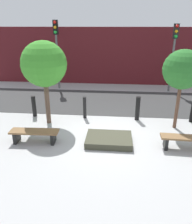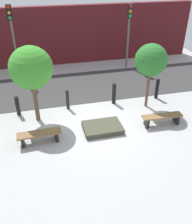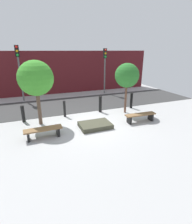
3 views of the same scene
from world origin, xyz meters
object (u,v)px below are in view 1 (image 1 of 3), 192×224
object	(u,v)px
tree_behind_right_bench	(183,70)
traffic_light_mid_west	(174,46)
bench_left	(35,134)
traffic_light_west	(56,43)
tree_behind_left_bench	(44,65)
bollard_far_left	(34,106)
bench_right	(188,140)
planter_bed	(109,140)
bollard_left	(85,108)
bollard_center	(138,108)

from	to	relation	value
tree_behind_right_bench	traffic_light_mid_west	bearing A→B (deg)	80.58
bench_left	tree_behind_right_bench	size ratio (longest dim) A/B	0.55
traffic_light_west	tree_behind_left_bench	bearing A→B (deg)	-80.58
tree_behind_left_bench	bollard_far_left	bearing A→B (deg)	142.81
tree_behind_right_bench	traffic_light_mid_west	xyz separation A→B (m)	(0.83, 5.00, 0.36)
bench_right	planter_bed	world-z (taller)	bench_right
planter_bed	bollard_left	xyz separation A→B (m)	(-1.09, 2.00, 0.35)
tree_behind_left_bench	bollard_center	xyz separation A→B (m)	(3.57, 0.61, -1.83)
tree_behind_left_bench	traffic_light_mid_west	size ratio (longest dim) A/B	0.85
tree_behind_left_bench	traffic_light_mid_west	xyz separation A→B (m)	(5.78, 5.00, 0.25)
bollard_far_left	bench_right	bearing A→B (deg)	-20.92
tree_behind_right_bench	traffic_light_west	world-z (taller)	traffic_light_west
tree_behind_left_bench	bollard_center	distance (m)	4.06
bollard_far_left	bollard_center	size ratio (longest dim) A/B	0.89
bench_left	traffic_light_west	xyz separation A→B (m)	(-0.83, 6.59, 2.39)
bench_right	tree_behind_left_bench	xyz separation A→B (m)	(-4.95, 1.59, 2.01)
bench_left	bench_right	xyz separation A→B (m)	(4.95, 0.00, 0.01)
bench_left	bench_right	distance (m)	4.95
bollard_far_left	bench_left	bearing A→B (deg)	-69.81
tree_behind_right_bench	traffic_light_mid_west	world-z (taller)	traffic_light_mid_west
bench_right	tree_behind_left_bench	distance (m)	5.57
bollard_far_left	traffic_light_mid_west	distance (m)	8.19
bollard_far_left	traffic_light_mid_west	world-z (taller)	traffic_light_mid_west
planter_bed	traffic_light_west	distance (m)	7.64
tree_behind_right_bench	bench_right	bearing A→B (deg)	-90.00
bollard_left	traffic_light_west	world-z (taller)	traffic_light_west
tree_behind_left_bench	bollard_far_left	distance (m)	2.14
bollard_left	bollard_center	xyz separation A→B (m)	(2.19, 0.00, 0.04)
tree_behind_right_bench	bollard_left	world-z (taller)	tree_behind_right_bench
planter_bed	bollard_far_left	xyz separation A→B (m)	(-3.28, 2.00, 0.34)
bollard_far_left	traffic_light_west	size ratio (longest dim) A/B	0.23
bench_left	planter_bed	xyz separation A→B (m)	(2.47, 0.20, -0.20)
planter_bed	tree_behind_left_bench	bearing A→B (deg)	150.73
bench_right	tree_behind_right_bench	distance (m)	2.48
tree_behind_left_bench	traffic_light_mid_west	world-z (taller)	traffic_light_mid_west
bench_right	bollard_far_left	xyz separation A→B (m)	(-5.76, 2.20, 0.13)
tree_behind_left_bench	traffic_light_west	xyz separation A→B (m)	(-0.83, 5.00, 0.37)
bench_right	bollard_center	distance (m)	2.60
bench_left	bollard_center	xyz separation A→B (m)	(3.57, 2.20, 0.19)
planter_bed	bollard_far_left	size ratio (longest dim) A/B	1.72
tree_behind_left_bench	bollard_far_left	size ratio (longest dim) A/B	3.59
tree_behind_left_bench	bollard_left	size ratio (longest dim) A/B	3.46
bench_left	traffic_light_mid_west	xyz separation A→B (m)	(5.78, 6.59, 2.27)
planter_bed	bollard_far_left	world-z (taller)	bollard_far_left
bench_left	tree_behind_right_bench	distance (m)	5.54
bollard_left	traffic_light_mid_west	world-z (taller)	traffic_light_mid_west
bollard_far_left	traffic_light_west	distance (m)	4.93
tree_behind_left_bench	bollard_left	world-z (taller)	tree_behind_left_bench
traffic_light_west	traffic_light_mid_west	xyz separation A→B (m)	(6.61, -0.00, -0.12)
planter_bed	tree_behind_left_bench	xyz separation A→B (m)	(-2.47, 1.39, 2.22)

